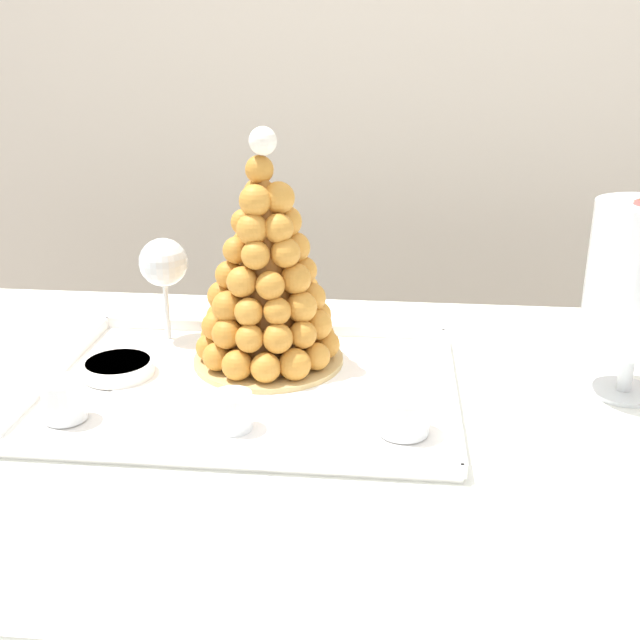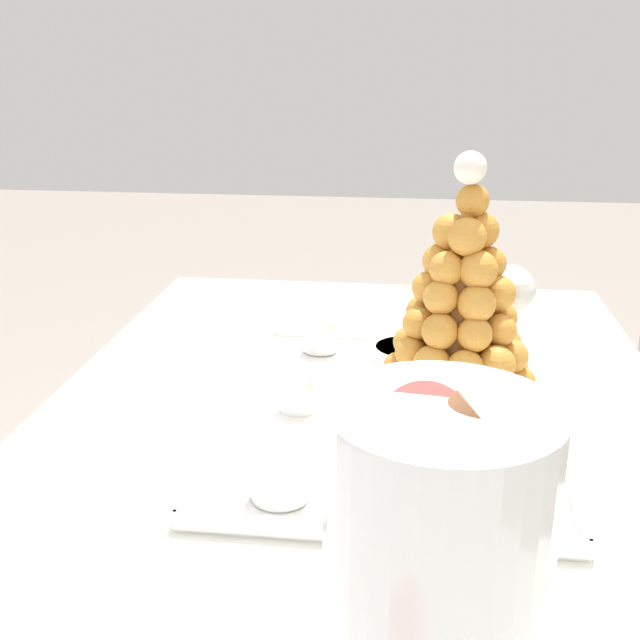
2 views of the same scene
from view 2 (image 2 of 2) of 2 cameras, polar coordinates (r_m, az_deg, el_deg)
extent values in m
cylinder|color=brown|center=(1.73, -7.70, -9.97)|extent=(0.04, 0.04, 0.71)
cylinder|color=brown|center=(1.70, 15.93, -11.05)|extent=(0.04, 0.04, 0.71)
cube|color=brown|center=(0.82, 1.48, -15.92)|extent=(1.69, 0.81, 0.02)
cube|color=white|center=(0.81, 1.49, -15.26)|extent=(1.75, 0.87, 0.00)
cube|color=white|center=(1.68, 4.32, -3.94)|extent=(0.01, 0.87, 0.39)
cube|color=white|center=(1.03, 5.00, -7.18)|extent=(0.56, 0.41, 0.01)
cube|color=white|center=(1.05, -6.33, -5.97)|extent=(0.56, 0.01, 0.02)
cube|color=white|center=(1.04, 16.50, -6.93)|extent=(0.56, 0.01, 0.02)
cube|color=white|center=(1.28, 5.50, -1.12)|extent=(0.01, 0.41, 0.02)
cube|color=white|center=(0.78, 4.20, -15.59)|extent=(0.01, 0.41, 0.02)
cylinder|color=white|center=(1.02, 5.01, -6.98)|extent=(0.38, 0.38, 0.00)
cylinder|color=tan|center=(1.01, 9.95, -7.25)|extent=(0.22, 0.22, 0.01)
cone|color=#AE6E29|center=(0.96, 10.47, 0.84)|extent=(0.15, 0.15, 0.29)
sphere|color=#CD8933|center=(0.92, 10.28, -8.11)|extent=(0.04, 0.04, 0.04)
sphere|color=gold|center=(0.94, 12.72, -8.03)|extent=(0.04, 0.04, 0.04)
sphere|color=gold|center=(0.96, 14.42, -7.27)|extent=(0.04, 0.04, 0.04)
sphere|color=#C98530|center=(1.00, 15.00, -6.24)|extent=(0.05, 0.05, 0.05)
sphere|color=#CC8833|center=(1.04, 14.44, -5.28)|extent=(0.04, 0.04, 0.04)
sphere|color=#CA8631|center=(1.06, 12.96, -4.57)|extent=(0.04, 0.04, 0.04)
sphere|color=#C98530|center=(1.08, 10.94, -4.08)|extent=(0.05, 0.05, 0.05)
sphere|color=#CD8833|center=(1.08, 8.73, -4.10)|extent=(0.04, 0.04, 0.04)
sphere|color=#CB8732|center=(1.06, 6.78, -4.32)|extent=(0.04, 0.04, 0.04)
sphere|color=#CA8631|center=(1.03, 5.44, -5.08)|extent=(0.04, 0.04, 0.04)
sphere|color=#CD8934|center=(0.99, 5.08, -6.03)|extent=(0.04, 0.04, 0.04)
sphere|color=#CA8631|center=(0.95, 5.88, -7.05)|extent=(0.05, 0.05, 0.05)
sphere|color=gold|center=(0.93, 7.76, -7.87)|extent=(0.04, 0.04, 0.04)
sphere|color=gold|center=(0.92, 11.98, -5.70)|extent=(0.04, 0.04, 0.04)
sphere|color=gold|center=(0.95, 13.79, -5.36)|extent=(0.04, 0.04, 0.04)
sphere|color=#CC8833|center=(0.98, 14.52, -4.54)|extent=(0.04, 0.04, 0.04)
sphere|color=gold|center=(1.02, 14.08, -3.56)|extent=(0.04, 0.04, 0.04)
sphere|color=#CD8933|center=(1.04, 12.66, -2.83)|extent=(0.05, 0.05, 0.05)
sphere|color=gold|center=(1.06, 10.67, -2.54)|extent=(0.04, 0.04, 0.04)
sphere|color=#CC8832|center=(1.05, 8.57, -2.53)|extent=(0.04, 0.04, 0.04)
sphere|color=#C98531|center=(1.03, 6.82, -2.85)|extent=(0.04, 0.04, 0.04)
sphere|color=gold|center=(1.00, 5.86, -3.50)|extent=(0.04, 0.04, 0.04)
sphere|color=#CC8732|center=(0.96, 6.01, -4.39)|extent=(0.04, 0.04, 0.04)
sphere|color=#CB8732|center=(0.93, 7.34, -5.34)|extent=(0.04, 0.04, 0.04)
sphere|color=gold|center=(0.92, 9.56, -5.74)|extent=(0.04, 0.04, 0.04)
sphere|color=gold|center=(0.93, 12.97, -3.23)|extent=(0.05, 0.05, 0.05)
sphere|color=gold|center=(0.97, 14.02, -2.62)|extent=(0.04, 0.04, 0.04)
sphere|color=gold|center=(1.00, 13.61, -1.69)|extent=(0.04, 0.04, 0.04)
sphere|color=#CD8933|center=(1.03, 12.03, -0.99)|extent=(0.04, 0.04, 0.04)
sphere|color=#CA8531|center=(1.03, 9.86, -0.71)|extent=(0.05, 0.05, 0.05)
sphere|color=#CA8631|center=(1.02, 7.82, -1.06)|extent=(0.05, 0.05, 0.05)
sphere|color=gold|center=(0.99, 6.62, -1.63)|extent=(0.04, 0.04, 0.04)
sphere|color=#CB8732|center=(0.95, 6.76, -2.39)|extent=(0.04, 0.04, 0.04)
sphere|color=gold|center=(0.92, 8.33, -3.25)|extent=(0.04, 0.04, 0.04)
sphere|color=gold|center=(0.91, 10.77, -3.51)|extent=(0.04, 0.04, 0.04)
sphere|color=gold|center=(0.94, 13.29, -0.72)|extent=(0.04, 0.04, 0.04)
sphere|color=#CC8833|center=(0.98, 13.37, 0.15)|extent=(0.04, 0.04, 0.04)
sphere|color=gold|center=(1.01, 11.78, 0.75)|extent=(0.04, 0.04, 0.04)
sphere|color=#CB8732|center=(1.01, 9.48, 0.98)|extent=(0.04, 0.04, 0.04)
sphere|color=gold|center=(0.98, 7.65, 0.64)|extent=(0.04, 0.04, 0.04)
sphere|color=#CC8832|center=(0.95, 7.35, -0.25)|extent=(0.04, 0.04, 0.04)
sphere|color=#CB8732|center=(0.91, 8.91, -0.83)|extent=(0.04, 0.04, 0.04)
sphere|color=#CC8833|center=(0.91, 11.45, -1.05)|extent=(0.04, 0.04, 0.04)
sphere|color=gold|center=(0.95, 13.08, 1.94)|extent=(0.04, 0.04, 0.04)
sphere|color=#CB8632|center=(0.98, 12.00, 2.46)|extent=(0.04, 0.04, 0.04)
sphere|color=gold|center=(0.99, 9.58, 2.80)|extent=(0.04, 0.04, 0.04)
sphere|color=gold|center=(0.95, 8.04, 2.40)|extent=(0.04, 0.04, 0.04)
sphere|color=gold|center=(0.92, 8.98, 1.67)|extent=(0.04, 0.04, 0.04)
sphere|color=gold|center=(0.91, 11.58, 1.20)|extent=(0.05, 0.05, 0.05)
sphere|color=gold|center=(0.95, 12.50, 4.14)|extent=(0.04, 0.04, 0.04)
sphere|color=gold|center=(0.97, 10.82, 4.65)|extent=(0.04, 0.04, 0.04)
sphere|color=gold|center=(0.95, 8.94, 4.37)|extent=(0.04, 0.04, 0.04)
sphere|color=gold|center=(0.92, 9.41, 3.80)|extent=(0.04, 0.04, 0.04)
sphere|color=gold|center=(0.91, 11.69, 3.68)|extent=(0.05, 0.05, 0.05)
sphere|color=#CB8732|center=(0.94, 11.84, 6.55)|extent=(0.05, 0.05, 0.05)
sphere|color=gold|center=(0.94, 9.72, 6.49)|extent=(0.04, 0.04, 0.04)
sphere|color=gold|center=(0.91, 10.89, 6.09)|extent=(0.05, 0.05, 0.05)
sphere|color=#CB8631|center=(0.93, 11.29, 8.70)|extent=(0.04, 0.04, 0.04)
sphere|color=white|center=(0.92, 11.12, 11.07)|extent=(0.04, 0.04, 0.04)
cylinder|color=silver|center=(1.22, 0.03, -1.09)|extent=(0.05, 0.05, 0.05)
cylinder|color=gold|center=(1.23, 0.03, -1.74)|extent=(0.05, 0.05, 0.02)
cylinder|color=#EAC166|center=(1.22, 0.03, -0.91)|extent=(0.05, 0.05, 0.02)
sphere|color=brown|center=(1.22, -0.01, -0.35)|extent=(0.02, 0.02, 0.02)
cylinder|color=silver|center=(1.02, -1.67, -5.46)|extent=(0.05, 0.05, 0.05)
cylinder|color=brown|center=(1.03, -1.66, -6.14)|extent=(0.04, 0.04, 0.02)
cylinder|color=#8C603D|center=(1.02, -1.67, -5.27)|extent=(0.04, 0.04, 0.01)
sphere|color=brown|center=(1.02, -1.45, -4.57)|extent=(0.01, 0.01, 0.01)
cylinder|color=silver|center=(0.83, -2.98, -11.52)|extent=(0.06, 0.06, 0.05)
cylinder|color=gold|center=(0.84, -2.97, -12.31)|extent=(0.06, 0.06, 0.02)
cylinder|color=#EAC166|center=(0.83, -2.99, -11.29)|extent=(0.06, 0.06, 0.01)
sphere|color=brown|center=(0.83, -2.72, -10.70)|extent=(0.02, 0.02, 0.02)
cylinder|color=white|center=(1.20, 6.35, -2.43)|extent=(0.10, 0.10, 0.02)
cylinder|color=#F2CC59|center=(1.19, 6.36, -2.06)|extent=(0.09, 0.09, 0.00)
cylinder|color=white|center=(0.49, 8.68, -16.58)|extent=(0.14, 0.14, 0.19)
cylinder|color=#72B2E0|center=(0.56, 7.93, -21.70)|extent=(0.07, 0.06, 0.06)
cylinder|color=#9ED860|center=(0.55, 8.77, -19.87)|extent=(0.07, 0.05, 0.07)
cylinder|color=#E54C47|center=(0.53, 6.57, -21.68)|extent=(0.05, 0.05, 0.04)
cylinder|color=#9ED860|center=(0.51, 10.43, -20.01)|extent=(0.06, 0.06, 0.06)
cylinder|color=#9ED860|center=(0.54, 8.72, -17.66)|extent=(0.06, 0.06, 0.06)
cylinder|color=brown|center=(0.52, 6.99, -19.29)|extent=(0.07, 0.06, 0.07)
cylinder|color=#D199D8|center=(0.50, 7.85, -21.21)|extent=(0.05, 0.05, 0.05)
cylinder|color=yellow|center=(0.51, 12.07, -16.85)|extent=(0.07, 0.06, 0.07)
cylinder|color=#D199D8|center=(0.52, 6.72, -16.14)|extent=(0.06, 0.06, 0.04)
cylinder|color=#72B2E0|center=(0.47, 7.85, -19.88)|extent=(0.06, 0.05, 0.06)
cylinder|color=#E54C47|center=(0.51, 10.67, -14.08)|extent=(0.06, 0.05, 0.06)
cylinder|color=#F9A54C|center=(0.49, 6.07, -14.79)|extent=(0.06, 0.06, 0.04)
cylinder|color=yellow|center=(0.47, 10.80, -17.17)|extent=(0.06, 0.05, 0.06)
cylinder|color=#F9A54C|center=(0.49, 9.69, -12.29)|extent=(0.05, 0.05, 0.04)
cylinder|color=pink|center=(0.47, 6.02, -13.26)|extent=(0.07, 0.05, 0.07)
cylinder|color=#9ED860|center=(0.45, 9.30, -14.82)|extent=(0.06, 0.06, 0.06)
cylinder|color=#E54C47|center=(0.47, 11.13, -13.83)|extent=(0.06, 0.05, 0.06)
cylinder|color=yellow|center=(0.47, 7.71, -10.14)|extent=(0.05, 0.06, 0.04)
cylinder|color=#9ED860|center=(0.45, 4.62, -11.75)|extent=(0.05, 0.05, 0.04)
cylinder|color=brown|center=(0.44, 12.07, -13.10)|extent=(0.07, 0.05, 0.07)
cylinder|color=pink|center=(0.48, 11.57, -9.87)|extent=(0.07, 0.05, 0.07)
cylinder|color=#E54C47|center=(0.46, 7.79, -7.93)|extent=(0.06, 0.05, 0.05)
cylinder|color=#F9A54C|center=(0.44, 9.92, -9.44)|extent=(0.06, 0.05, 0.03)
cylinder|color=brown|center=(0.46, 11.48, -8.12)|extent=(0.06, 0.05, 0.06)
cylinder|color=silver|center=(1.18, 13.41, -4.00)|extent=(0.06, 0.06, 0.00)
cylinder|color=silver|center=(1.17, 13.60, -1.74)|extent=(0.01, 0.01, 0.10)
sphere|color=silver|center=(1.14, 13.92, 2.13)|extent=(0.08, 0.08, 0.08)
camera|label=1|loc=(1.21, -48.01, 13.95)|focal=42.71mm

